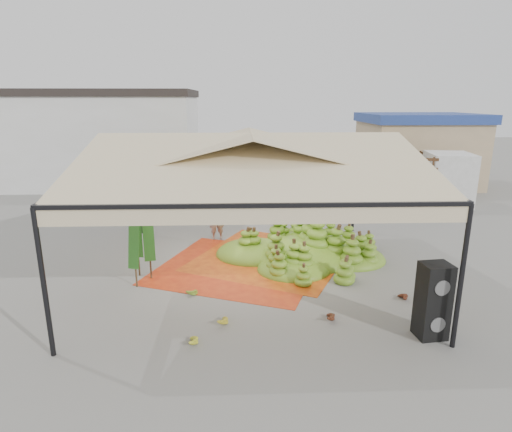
{
  "coord_description": "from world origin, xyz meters",
  "views": [
    {
      "loc": [
        -0.29,
        -11.55,
        4.86
      ],
      "look_at": [
        0.2,
        1.5,
        1.3
      ],
      "focal_mm": 30.0,
      "sensor_mm": 36.0,
      "label": 1
    }
  ],
  "objects_px": {
    "banana_heap": "(303,240)",
    "truck_left": "(202,178)",
    "truck_right": "(398,172)",
    "vendor": "(216,219)",
    "speaker_stack": "(433,301)"
  },
  "relations": [
    {
      "from": "speaker_stack",
      "to": "vendor",
      "type": "distance_m",
      "value": 8.26
    },
    {
      "from": "banana_heap",
      "to": "truck_right",
      "type": "height_order",
      "value": "truck_right"
    },
    {
      "from": "banana_heap",
      "to": "vendor",
      "type": "xyz_separation_m",
      "value": [
        -2.83,
        1.92,
        0.16
      ]
    },
    {
      "from": "truck_left",
      "to": "banana_heap",
      "type": "bearing_deg",
      "value": -58.27
    },
    {
      "from": "banana_heap",
      "to": "truck_right",
      "type": "bearing_deg",
      "value": 52.63
    },
    {
      "from": "truck_left",
      "to": "speaker_stack",
      "type": "bearing_deg",
      "value": -60.0
    },
    {
      "from": "speaker_stack",
      "to": "truck_left",
      "type": "distance_m",
      "value": 13.36
    },
    {
      "from": "vendor",
      "to": "truck_right",
      "type": "bearing_deg",
      "value": -164.31
    },
    {
      "from": "vendor",
      "to": "truck_left",
      "type": "bearing_deg",
      "value": -97.04
    },
    {
      "from": "speaker_stack",
      "to": "truck_left",
      "type": "bearing_deg",
      "value": 109.13
    },
    {
      "from": "truck_right",
      "to": "banana_heap",
      "type": "bearing_deg",
      "value": -118.09
    },
    {
      "from": "truck_left",
      "to": "truck_right",
      "type": "bearing_deg",
      "value": 4.71
    },
    {
      "from": "banana_heap",
      "to": "truck_left",
      "type": "height_order",
      "value": "truck_left"
    },
    {
      "from": "banana_heap",
      "to": "speaker_stack",
      "type": "xyz_separation_m",
      "value": [
        2.02,
        -4.76,
        0.22
      ]
    },
    {
      "from": "speaker_stack",
      "to": "truck_left",
      "type": "xyz_separation_m",
      "value": [
        -5.79,
        12.03,
        0.45
      ]
    }
  ]
}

